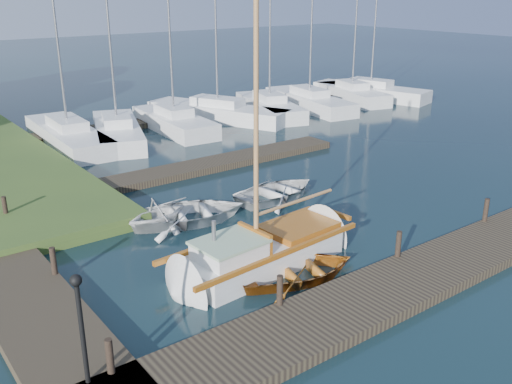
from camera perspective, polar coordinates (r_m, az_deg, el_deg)
ground at (r=19.95m, az=0.00°, el=-3.24°), size 160.00×160.00×0.00m
near_dock at (r=15.99m, az=13.18°, el=-9.46°), size 18.00×2.20×0.30m
left_dock at (r=18.62m, az=-24.26°, el=-6.41°), size 2.20×18.00×0.30m
far_dock at (r=26.01m, az=-5.07°, el=2.64°), size 14.00×1.60×0.30m
pontoon at (r=37.96m, az=-2.42°, el=8.23°), size 30.00×1.60×0.30m
mooring_post_0 at (r=12.54m, az=-14.42°, el=-15.61°), size 0.16×0.16×0.80m
mooring_post_1 at (r=14.45m, az=2.40°, el=-9.77°), size 0.16×0.16×0.80m
mooring_post_2 at (r=17.35m, az=14.06°, el=-5.06°), size 0.16×0.16×0.80m
mooring_post_3 at (r=20.82m, az=22.01°, el=-1.67°), size 0.16×0.16×0.80m
mooring_post_4 at (r=16.81m, az=-19.60°, el=-6.50°), size 0.16×0.16×0.80m
mooring_post_5 at (r=21.32m, az=-23.80°, el=-1.44°), size 0.16×0.16×0.80m
lamp_post at (r=11.77m, az=-17.19°, el=-11.64°), size 0.24×0.24×2.44m
sailboat at (r=17.07m, az=0.94°, el=-6.17°), size 7.29×2.54×9.83m
dinghy at (r=16.29m, az=4.09°, el=-7.47°), size 4.08×3.35×0.74m
tender_a at (r=20.12m, az=-6.85°, el=-1.86°), size 4.81×4.01×0.86m
tender_b at (r=19.75m, az=-9.86°, el=-1.92°), size 2.52×2.25×1.19m
tender_c at (r=22.25m, az=2.17°, el=0.30°), size 3.85×2.90×0.76m
marina_boat_0 at (r=31.42m, az=-18.27°, el=5.54°), size 2.52×8.58×11.38m
marina_boat_1 at (r=31.54m, az=-13.68°, el=6.03°), size 4.62×7.98×10.59m
marina_boat_2 at (r=33.24m, az=-8.20°, el=7.13°), size 2.70×7.35×12.25m
marina_boat_3 at (r=35.60m, az=-3.85°, el=8.10°), size 5.83×9.22×11.47m
marina_boat_4 at (r=37.11m, az=1.35°, el=8.63°), size 4.31×7.78×10.27m
marina_boat_5 at (r=39.18m, az=5.35°, el=9.16°), size 3.52×8.57×10.89m
marina_boat_6 at (r=42.29m, az=9.58°, el=9.77°), size 3.88×7.32×10.31m
marina_boat_7 at (r=43.46m, az=11.38°, el=9.92°), size 4.38×8.88×10.92m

